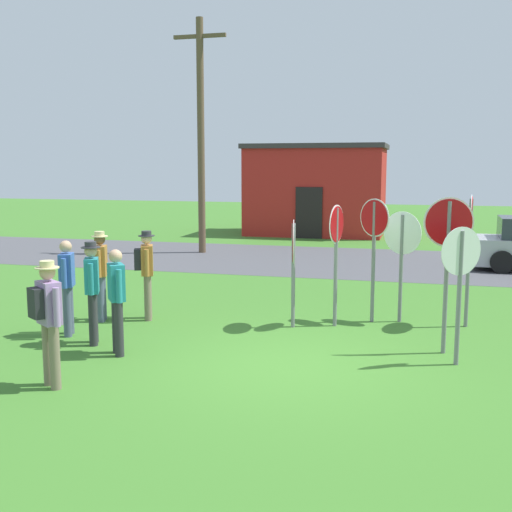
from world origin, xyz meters
The scene contains 17 objects.
ground_plane centered at (0.00, 0.00, 0.00)m, with size 80.00×80.00×0.00m, color #3D7528.
street_asphalt centered at (0.00, 10.49, 0.00)m, with size 60.00×6.40×0.01m, color #4C4C51.
building_background centered at (-2.52, 18.09, 1.94)m, with size 5.94×3.75×3.86m.
utility_pole centered at (-5.35, 11.27, 4.07)m, with size 1.80×0.24×7.78m.
stop_sign_far_back centered at (-0.34, 2.20, 1.37)m, with size 0.18×0.79×2.01m.
stop_sign_low_front centered at (2.48, 0.65, 1.42)m, with size 0.58×0.45×2.10m.
stop_sign_rear_left centered at (2.32, 1.21, 1.72)m, with size 0.77×0.19×2.50m.
stop_sign_leaning_right centered at (2.78, 3.05, 1.71)m, with size 0.09×0.88×2.46m.
stop_sign_leaning_left centered at (1.57, 3.13, 1.46)m, with size 0.71×0.42×2.13m.
stop_sign_tallest centered at (0.40, 2.49, 1.54)m, with size 0.18×0.70×2.27m.
stop_sign_nearest centered at (1.05, 3.00, 1.61)m, with size 0.57×0.46×2.37m.
person_with_sunhat centered at (-2.89, -1.77, 1.01)m, with size 0.49×0.46×1.74m.
person_in_teal centered at (-3.21, 2.07, 1.01)m, with size 0.44×0.53×1.74m.
person_holding_notes centered at (-4.07, 0.65, 0.95)m, with size 0.33×0.54×1.69m.
person_on_left centered at (-3.37, 0.27, 0.98)m, with size 0.35×0.52×1.74m.
person_in_blue centered at (-2.69, -0.18, 0.95)m, with size 0.39×0.47×1.69m.
person_near_signs centered at (-4.02, 1.76, 0.98)m, with size 0.33×0.54×1.74m.
Camera 1 is at (1.88, -8.96, 2.99)m, focal length 44.01 mm.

